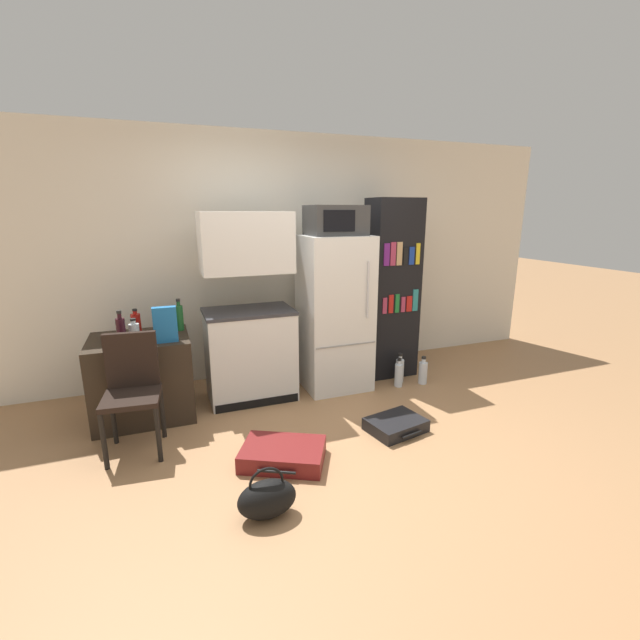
{
  "coord_description": "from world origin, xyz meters",
  "views": [
    {
      "loc": [
        -1.26,
        -2.61,
        1.81
      ],
      "look_at": [
        0.05,
        0.85,
        0.85
      ],
      "focal_mm": 24.0,
      "sensor_mm": 36.0,
      "label": 1
    }
  ],
  "objects_px": {
    "side_table": "(143,377)",
    "suitcase_large_flat": "(283,454)",
    "bottle_ketchup_red": "(136,322)",
    "bottle_clear_short": "(134,333)",
    "microwave": "(335,220)",
    "chair": "(132,383)",
    "bookshelf": "(392,289)",
    "refrigerator": "(335,313)",
    "suitcase_small_flat": "(396,425)",
    "water_bottle_middle": "(399,374)",
    "bowl": "(112,338)",
    "bottle_wine_dark": "(121,331)",
    "water_bottle_front": "(400,370)",
    "cereal_box": "(165,325)",
    "bottle_amber_beer": "(163,324)",
    "water_bottle_back": "(423,372)",
    "bottle_olive_oil": "(161,324)",
    "bottle_green_tall": "(179,317)",
    "handbag": "(267,498)",
    "kitchen_hutch": "(249,317)"
  },
  "relations": [
    {
      "from": "side_table",
      "to": "suitcase_large_flat",
      "type": "xyz_separation_m",
      "value": [
        0.95,
        -1.16,
        -0.3
      ]
    },
    {
      "from": "bottle_ketchup_red",
      "to": "bottle_clear_short",
      "type": "xyz_separation_m",
      "value": [
        0.0,
        -0.38,
        0.0
      ]
    },
    {
      "from": "microwave",
      "to": "chair",
      "type": "xyz_separation_m",
      "value": [
        -1.9,
        -0.58,
        -1.17
      ]
    },
    {
      "from": "bookshelf",
      "to": "refrigerator",
      "type": "bearing_deg",
      "value": -171.1
    },
    {
      "from": "side_table",
      "to": "suitcase_small_flat",
      "type": "distance_m",
      "value": 2.25
    },
    {
      "from": "refrigerator",
      "to": "water_bottle_middle",
      "type": "xyz_separation_m",
      "value": [
        0.62,
        -0.27,
        -0.65
      ]
    },
    {
      "from": "bowl",
      "to": "chair",
      "type": "height_order",
      "value": "chair"
    },
    {
      "from": "bottle_wine_dark",
      "to": "refrigerator",
      "type": "bearing_deg",
      "value": 7.04
    },
    {
      "from": "suitcase_large_flat",
      "to": "water_bottle_front",
      "type": "bearing_deg",
      "value": 60.1
    },
    {
      "from": "cereal_box",
      "to": "bottle_clear_short",
      "type": "bearing_deg",
      "value": 167.37
    },
    {
      "from": "bottle_amber_beer",
      "to": "water_bottle_back",
      "type": "xyz_separation_m",
      "value": [
        2.55,
        -0.45,
        -0.66
      ]
    },
    {
      "from": "bottle_amber_beer",
      "to": "water_bottle_back",
      "type": "bearing_deg",
      "value": -10.01
    },
    {
      "from": "bottle_olive_oil",
      "to": "water_bottle_back",
      "type": "distance_m",
      "value": 2.68
    },
    {
      "from": "side_table",
      "to": "water_bottle_front",
      "type": "bearing_deg",
      "value": -3.21
    },
    {
      "from": "bottle_green_tall",
      "to": "chair",
      "type": "relative_size",
      "value": 0.32
    },
    {
      "from": "water_bottle_back",
      "to": "water_bottle_front",
      "type": "bearing_deg",
      "value": 149.96
    },
    {
      "from": "refrigerator",
      "to": "water_bottle_front",
      "type": "xyz_separation_m",
      "value": [
        0.69,
        -0.18,
        -0.65
      ]
    },
    {
      "from": "bottle_ketchup_red",
      "to": "bottle_olive_oil",
      "type": "bearing_deg",
      "value": -46.39
    },
    {
      "from": "cereal_box",
      "to": "bottle_wine_dark",
      "type": "bearing_deg",
      "value": 179.52
    },
    {
      "from": "bookshelf",
      "to": "microwave",
      "type": "bearing_deg",
      "value": -170.99
    },
    {
      "from": "bottle_amber_beer",
      "to": "water_bottle_front",
      "type": "relative_size",
      "value": 0.45
    },
    {
      "from": "bottle_wine_dark",
      "to": "bowl",
      "type": "bearing_deg",
      "value": 116.26
    },
    {
      "from": "bookshelf",
      "to": "chair",
      "type": "relative_size",
      "value": 2.13
    },
    {
      "from": "bottle_wine_dark",
      "to": "chair",
      "type": "relative_size",
      "value": 0.33
    },
    {
      "from": "bottle_green_tall",
      "to": "bottle_wine_dark",
      "type": "xyz_separation_m",
      "value": [
        -0.47,
        -0.34,
        0.0
      ]
    },
    {
      "from": "microwave",
      "to": "bottle_olive_oil",
      "type": "relative_size",
      "value": 2.08
    },
    {
      "from": "refrigerator",
      "to": "cereal_box",
      "type": "relative_size",
      "value": 5.22
    },
    {
      "from": "refrigerator",
      "to": "bookshelf",
      "type": "bearing_deg",
      "value": 8.9
    },
    {
      "from": "bowl",
      "to": "microwave",
      "type": "bearing_deg",
      "value": 1.28
    },
    {
      "from": "chair",
      "to": "water_bottle_front",
      "type": "relative_size",
      "value": 2.79
    },
    {
      "from": "chair",
      "to": "suitcase_large_flat",
      "type": "height_order",
      "value": "chair"
    },
    {
      "from": "bottle_olive_oil",
      "to": "handbag",
      "type": "bearing_deg",
      "value": -73.13
    },
    {
      "from": "bottle_olive_oil",
      "to": "bottle_ketchup_red",
      "type": "distance_m",
      "value": 0.31
    },
    {
      "from": "kitchen_hutch",
      "to": "bottle_ketchup_red",
      "type": "height_order",
      "value": "kitchen_hutch"
    },
    {
      "from": "refrigerator",
      "to": "bowl",
      "type": "relative_size",
      "value": 9.75
    },
    {
      "from": "bottle_wine_dark",
      "to": "handbag",
      "type": "bearing_deg",
      "value": -61.17
    },
    {
      "from": "kitchen_hutch",
      "to": "bottle_amber_beer",
      "type": "bearing_deg",
      "value": 171.1
    },
    {
      "from": "bottle_ketchup_red",
      "to": "water_bottle_front",
      "type": "xyz_separation_m",
      "value": [
        2.57,
        -0.36,
        -0.68
      ]
    },
    {
      "from": "microwave",
      "to": "bottle_amber_beer",
      "type": "height_order",
      "value": "microwave"
    },
    {
      "from": "suitcase_small_flat",
      "to": "handbag",
      "type": "xyz_separation_m",
      "value": [
        -1.26,
        -0.63,
        0.07
      ]
    },
    {
      "from": "bowl",
      "to": "bottle_amber_beer",
      "type": "bearing_deg",
      "value": 25.58
    },
    {
      "from": "bowl",
      "to": "cereal_box",
      "type": "xyz_separation_m",
      "value": [
        0.43,
        -0.2,
        0.13
      ]
    },
    {
      "from": "refrigerator",
      "to": "water_bottle_front",
      "type": "bearing_deg",
      "value": -14.43
    },
    {
      "from": "refrigerator",
      "to": "water_bottle_front",
      "type": "distance_m",
      "value": 0.96
    },
    {
      "from": "chair",
      "to": "microwave",
      "type": "bearing_deg",
      "value": 22.4
    },
    {
      "from": "microwave",
      "to": "water_bottle_front",
      "type": "xyz_separation_m",
      "value": [
        0.69,
        -0.18,
        -1.57
      ]
    },
    {
      "from": "bowl",
      "to": "water_bottle_middle",
      "type": "xyz_separation_m",
      "value": [
        2.68,
        -0.23,
        -0.62
      ]
    },
    {
      "from": "refrigerator",
      "to": "bookshelf",
      "type": "relative_size",
      "value": 0.81
    },
    {
      "from": "side_table",
      "to": "bottle_green_tall",
      "type": "height_order",
      "value": "bottle_green_tall"
    },
    {
      "from": "bottle_olive_oil",
      "to": "water_bottle_back",
      "type": "xyz_separation_m",
      "value": [
        2.57,
        -0.27,
        -0.71
      ]
    }
  ]
}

